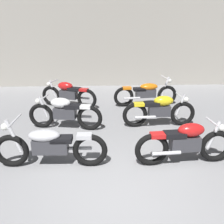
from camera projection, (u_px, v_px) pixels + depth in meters
name	position (u px, v px, depth m)	size (l,w,h in m)	color
ground_plane	(120.00, 198.00, 3.97)	(60.00, 60.00, 0.00)	gray
back_wall	(106.00, 44.00, 10.77)	(12.56, 0.24, 3.60)	#9E998E
motorcycle_left_row_0	(50.00, 145.00, 4.72)	(2.17, 0.68, 0.97)	black
motorcycle_left_row_1	(65.00, 112.00, 6.46)	(1.96, 0.55, 0.88)	black
motorcycle_left_row_2	(68.00, 94.00, 8.19)	(1.89, 0.80, 0.88)	black
motorcycle_right_row_0	(185.00, 142.00, 4.82)	(1.97, 0.48, 0.88)	black
motorcycle_right_row_1	(160.00, 110.00, 6.63)	(1.97, 0.48, 0.88)	black
motorcycle_right_row_2	(146.00, 93.00, 8.35)	(2.17, 0.68, 0.97)	black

